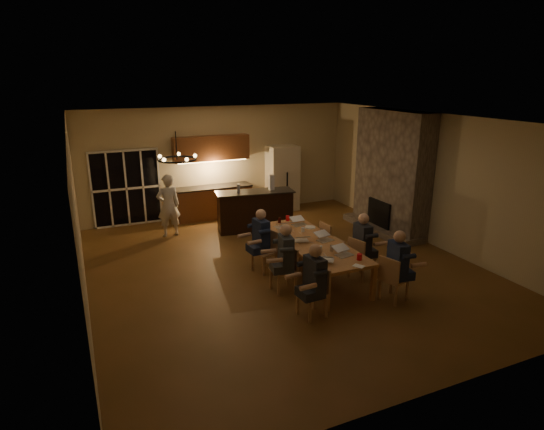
{
  "coord_description": "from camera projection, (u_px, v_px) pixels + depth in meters",
  "views": [
    {
      "loc": [
        -3.93,
        -8.29,
        4.05
      ],
      "look_at": [
        -0.15,
        0.3,
        1.15
      ],
      "focal_mm": 30.0,
      "sensor_mm": 36.0,
      "label": 1
    }
  ],
  "objects": [
    {
      "name": "floor",
      "position": [
        284.0,
        268.0,
        9.95
      ],
      "size": [
        9.0,
        9.0,
        0.0
      ],
      "primitive_type": "plane",
      "color": "brown",
      "rests_on": "ground"
    },
    {
      "name": "back_wall",
      "position": [
        219.0,
        161.0,
        13.43
      ],
      "size": [
        8.0,
        0.04,
        3.2
      ],
      "primitive_type": "cube",
      "color": "#C1B388",
      "rests_on": "ground"
    },
    {
      "name": "left_wall",
      "position": [
        76.0,
        221.0,
        7.93
      ],
      "size": [
        0.04,
        9.0,
        3.2
      ],
      "primitive_type": "cube",
      "color": "#C1B388",
      "rests_on": "ground"
    },
    {
      "name": "right_wall",
      "position": [
        434.0,
        180.0,
        11.03
      ],
      "size": [
        0.04,
        9.0,
        3.2
      ],
      "primitive_type": "cube",
      "color": "#C1B388",
      "rests_on": "ground"
    },
    {
      "name": "ceiling",
      "position": [
        285.0,
        119.0,
        9.0
      ],
      "size": [
        8.0,
        9.0,
        0.04
      ],
      "primitive_type": "cube",
      "color": "white",
      "rests_on": "back_wall"
    },
    {
      "name": "french_doors",
      "position": [
        126.0,
        189.0,
        12.51
      ],
      "size": [
        1.86,
        0.08,
        2.1
      ],
      "primitive_type": "cube",
      "color": "black",
      "rests_on": "ground"
    },
    {
      "name": "fireplace",
      "position": [
        392.0,
        172.0,
        11.95
      ],
      "size": [
        0.58,
        2.5,
        3.2
      ],
      "primitive_type": "cube",
      "color": "#72655A",
      "rests_on": "ground"
    },
    {
      "name": "kitchenette",
      "position": [
        213.0,
        178.0,
        13.16
      ],
      "size": [
        2.24,
        0.68,
        2.4
      ],
      "primitive_type": null,
      "color": "brown",
      "rests_on": "ground"
    },
    {
      "name": "refrigerator",
      "position": [
        282.0,
        178.0,
        14.02
      ],
      "size": [
        0.9,
        0.68,
        2.0
      ],
      "primitive_type": "cube",
      "color": "beige",
      "rests_on": "ground"
    },
    {
      "name": "dining_table",
      "position": [
        312.0,
        258.0,
        9.52
      ],
      "size": [
        1.1,
        3.09,
        0.75
      ],
      "primitive_type": "cube",
      "color": "#BD844B",
      "rests_on": "ground"
    },
    {
      "name": "bar_island",
      "position": [
        255.0,
        211.0,
        12.26
      ],
      "size": [
        2.16,
        1.0,
        1.08
      ],
      "primitive_type": "cube",
      "rotation": [
        0.0,
        0.0,
        -0.16
      ],
      "color": "black",
      "rests_on": "ground"
    },
    {
      "name": "chair_left_near",
      "position": [
        312.0,
        293.0,
        7.85
      ],
      "size": [
        0.5,
        0.5,
        0.89
      ],
      "primitive_type": null,
      "rotation": [
        0.0,
        0.0,
        -1.43
      ],
      "color": "tan",
      "rests_on": "ground"
    },
    {
      "name": "chair_left_mid",
      "position": [
        283.0,
        270.0,
        8.78
      ],
      "size": [
        0.44,
        0.44,
        0.89
      ],
      "primitive_type": null,
      "rotation": [
        0.0,
        0.0,
        -1.57
      ],
      "color": "tan",
      "rests_on": "ground"
    },
    {
      "name": "chair_left_far",
      "position": [
        264.0,
        252.0,
        9.68
      ],
      "size": [
        0.56,
        0.56,
        0.89
      ],
      "primitive_type": null,
      "rotation": [
        0.0,
        0.0,
        -1.24
      ],
      "color": "tan",
      "rests_on": "ground"
    },
    {
      "name": "chair_right_near",
      "position": [
        394.0,
        278.0,
        8.41
      ],
      "size": [
        0.55,
        0.55,
        0.89
      ],
      "primitive_type": null,
      "rotation": [
        0.0,
        0.0,
        1.87
      ],
      "color": "tan",
      "rests_on": "ground"
    },
    {
      "name": "chair_right_mid",
      "position": [
        362.0,
        258.0,
        9.36
      ],
      "size": [
        0.54,
        0.54,
        0.89
      ],
      "primitive_type": null,
      "rotation": [
        0.0,
        0.0,
        1.84
      ],
      "color": "tan",
      "rests_on": "ground"
    },
    {
      "name": "chair_right_far",
      "position": [
        332.0,
        241.0,
        10.3
      ],
      "size": [
        0.46,
        0.46,
        0.89
      ],
      "primitive_type": null,
      "rotation": [
        0.0,
        0.0,
        1.62
      ],
      "color": "tan",
      "rests_on": "ground"
    },
    {
      "name": "person_left_near",
      "position": [
        314.0,
        283.0,
        7.67
      ],
      "size": [
        0.64,
        0.64,
        1.38
      ],
      "primitive_type": null,
      "rotation": [
        0.0,
        0.0,
        -1.5
      ],
      "color": "#272A32",
      "rests_on": "ground"
    },
    {
      "name": "person_right_near",
      "position": [
        397.0,
        266.0,
        8.32
      ],
      "size": [
        0.67,
        0.67,
        1.38
      ],
      "primitive_type": null,
      "rotation": [
        0.0,
        0.0,
        1.45
      ],
      "color": "#1B2445",
      "rests_on": "ground"
    },
    {
      "name": "person_left_mid",
      "position": [
        286.0,
        259.0,
        8.67
      ],
      "size": [
        0.69,
        0.69,
        1.38
      ],
      "primitive_type": null,
      "rotation": [
        0.0,
        0.0,
        -1.74
      ],
      "color": "#34383D",
      "rests_on": "ground"
    },
    {
      "name": "person_right_mid",
      "position": [
        362.0,
        246.0,
        9.34
      ],
      "size": [
        0.64,
        0.64,
        1.38
      ],
      "primitive_type": null,
      "rotation": [
        0.0,
        0.0,
        1.51
      ],
      "color": "#272A32",
      "rests_on": "ground"
    },
    {
      "name": "person_left_far",
      "position": [
        261.0,
        240.0,
        9.63
      ],
      "size": [
        0.65,
        0.65,
        1.38
      ],
      "primitive_type": null,
      "rotation": [
        0.0,
        0.0,
        -1.48
      ],
      "color": "#1B2445",
      "rests_on": "ground"
    },
    {
      "name": "standing_person",
      "position": [
        168.0,
        205.0,
        11.73
      ],
      "size": [
        0.61,
        0.42,
        1.64
      ],
      "primitive_type": "imported",
      "rotation": [
        0.0,
        0.0,
        3.18
      ],
      "color": "silver",
      "rests_on": "ground"
    },
    {
      "name": "chandelier",
      "position": [
        177.0,
        159.0,
        7.29
      ],
      "size": [
        0.62,
        0.62,
        0.03
      ],
      "primitive_type": "torus",
      "color": "black",
      "rests_on": "ceiling"
    },
    {
      "name": "laptop_a",
      "position": [
        325.0,
        255.0,
        8.39
      ],
      "size": [
        0.42,
        0.42,
        0.23
      ],
      "primitive_type": null,
      "rotation": [
        0.0,
        0.0,
        2.5
      ],
      "color": "silver",
      "rests_on": "dining_table"
    },
    {
      "name": "laptop_b",
      "position": [
        344.0,
        250.0,
        8.64
      ],
      "size": [
        0.37,
        0.34,
        0.23
      ],
      "primitive_type": null,
      "rotation": [
        0.0,
        0.0,
        0.2
      ],
      "color": "silver",
      "rests_on": "dining_table"
    },
    {
      "name": "laptop_c",
      "position": [
        301.0,
        236.0,
        9.39
      ],
      "size": [
        0.38,
        0.36,
        0.23
      ],
      "primitive_type": null,
      "rotation": [
        0.0,
        0.0,
        2.87
      ],
      "color": "silver",
      "rests_on": "dining_table"
    },
    {
      "name": "laptop_d",
      "position": [
        325.0,
        236.0,
        9.41
      ],
      "size": [
        0.37,
        0.34,
        0.23
      ],
      "primitive_type": null,
      "rotation": [
        0.0,
        0.0,
        0.21
      ],
      "color": "silver",
      "rests_on": "dining_table"
    },
    {
      "name": "laptop_e",
      "position": [
        282.0,
        222.0,
        10.24
      ],
      "size": [
        0.33,
        0.29,
        0.23
      ],
      "primitive_type": null,
      "rotation": [
        0.0,
        0.0,
        3.18
      ],
      "color": "silver",
      "rests_on": "dining_table"
    },
    {
      "name": "laptop_f",
      "position": [
        299.0,
        220.0,
        10.39
      ],
      "size": [
        0.33,
        0.29,
        0.23
      ],
      "primitive_type": null,
      "rotation": [
        0.0,
        0.0,
        0.04
      ],
      "color": "silver",
      "rests_on": "dining_table"
    },
    {
      "name": "mug_front",
      "position": [
        320.0,
        248.0,
        8.89
      ],
      "size": [
        0.07,
        0.07,
        0.1
      ],
      "primitive_type": "cylinder",
      "color": "white",
      "rests_on": "dining_table"
    },
    {
      "name": "mug_mid",
      "position": [
        303.0,
        230.0,
        9.95
      ],
      "size": [
        0.08,
        0.08,
        0.1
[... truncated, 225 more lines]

